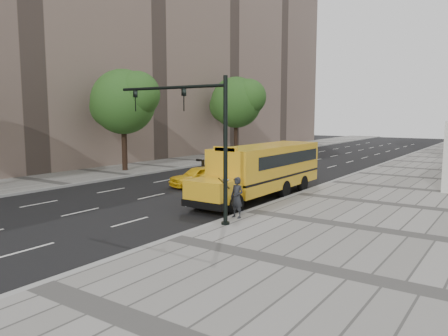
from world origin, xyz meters
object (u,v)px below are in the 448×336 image
Objects in this scene: tree_b at (124,101)px; school_bus at (265,167)px; taxi_near at (199,176)px; taxi_far at (245,163)px; traffic_signal at (199,131)px; tree_c at (237,102)px; pedestrian at (237,197)px.

school_bus is at bearing -11.20° from tree_b.
taxi_far is at bearing 120.00° from taxi_near.
school_bus is 1.81× the size of traffic_signal.
school_bus reaches higher than taxi_near.
tree_c reaches higher than tree_b.
tree_b is 17.08m from tree_c.
school_bus is 10.46m from taxi_far.
tree_b is 11.15m from taxi_far.
taxi_near is 10.36m from traffic_signal.
traffic_signal is at bearing -30.63° from taxi_near.
tree_c is 25.34m from school_bus.
tree_c is 15.50m from taxi_far.
tree_c is 4.86× the size of pedestrian.
tree_b is at bearing 146.94° from traffic_signal.
pedestrian is at bearing -27.87° from tree_b.
tree_b is at bearing -126.39° from taxi_far.
tree_b reaches higher than taxi_near.
pedestrian reaches higher than taxi_near.
traffic_signal is at bearing -123.26° from pedestrian.
traffic_signal reaches higher than taxi_near.
tree_b is at bearing -172.56° from taxi_near.
tree_b is 15.73m from school_bus.
pedestrian is (8.28, -14.08, 0.26)m from taxi_far.
tree_c is at bearing 147.35° from taxi_far.
pedestrian is at bearing -72.68° from school_bus.
traffic_signal is at bearing -33.06° from tree_b.
taxi_near is 2.18× the size of pedestrian.
school_bus is at bearing 15.79° from taxi_near.
taxi_near is (9.58, -19.49, -5.48)m from tree_c.
tree_b is 2.09× the size of taxi_near.
tree_b is 1.32× the size of traffic_signal.
taxi_far reaches higher than taxi_near.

